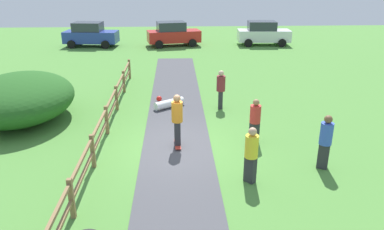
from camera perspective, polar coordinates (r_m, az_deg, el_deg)
ground_plane at (r=13.09m, az=-2.32°, el=-4.91°), size 60.00×60.00×0.00m
asphalt_path at (r=13.09m, az=-2.32°, el=-4.87°), size 2.40×28.00×0.02m
wooden_fence at (r=13.07m, az=-13.84°, el=-2.37°), size 0.12×18.12×1.10m
bush_large at (r=16.61m, az=-24.69°, el=2.37°), size 4.16×4.99×1.89m
skater_riding at (r=12.69m, az=-2.28°, el=-0.46°), size 0.40×0.81×1.89m
skater_fallen at (r=16.79m, az=-3.62°, el=1.83°), size 1.39×1.38×0.36m
bystander_yellow at (r=10.76m, az=9.02°, el=-5.68°), size 0.54×0.54×1.71m
bystander_blue at (r=12.04m, az=19.68°, el=-3.55°), size 0.51×0.51×1.75m
bystander_maroon at (r=16.47m, az=4.42°, el=4.17°), size 0.43×0.43×1.73m
bystander_red at (r=13.27m, az=9.59°, el=-0.64°), size 0.51×0.51×1.63m
parked_car_blue at (r=31.68m, az=-15.23°, el=11.76°), size 4.34×2.31×1.92m
parked_car_white at (r=31.78m, az=10.80°, el=12.15°), size 4.28×2.16×1.92m
parked_car_red at (r=30.94m, az=-2.89°, el=12.25°), size 4.44×2.58×1.92m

